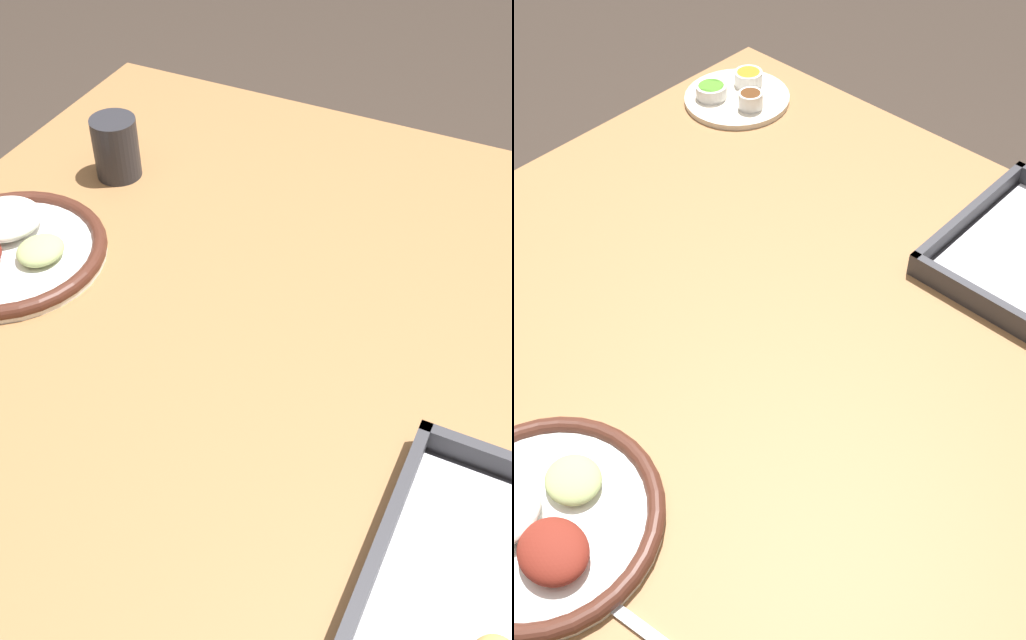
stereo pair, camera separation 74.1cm
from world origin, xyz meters
TOP-DOWN VIEW (x-y plane):
  - ground_plane at (0.00, 0.00)m, footprint 8.00×8.00m
  - dining_table at (0.00, 0.00)m, footprint 1.07×1.04m
  - dinner_plate at (0.01, -0.36)m, footprint 0.25×0.25m
  - drinking_cup at (-0.22, -0.33)m, footprint 0.07×0.07m

SIDE VIEW (x-z plane):
  - ground_plane at x=0.00m, z-range 0.00..0.00m
  - dining_table at x=0.00m, z-range 0.28..1.06m
  - dinner_plate at x=0.01m, z-range 0.77..0.81m
  - drinking_cup at x=-0.22m, z-range 0.78..0.87m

